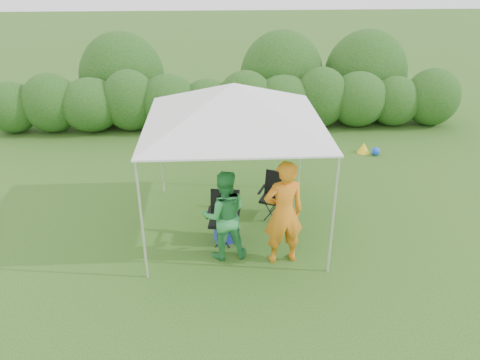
{
  "coord_description": "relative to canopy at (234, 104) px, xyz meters",
  "views": [
    {
      "loc": [
        -0.31,
        -7.25,
        4.88
      ],
      "look_at": [
        0.1,
        0.4,
        1.05
      ],
      "focal_mm": 35.0,
      "sensor_mm": 36.0,
      "label": 1
    }
  ],
  "objects": [
    {
      "name": "man",
      "position": [
        0.76,
        -1.14,
        -1.52
      ],
      "size": [
        0.75,
        0.56,
        1.88
      ],
      "primitive_type": "imported",
      "rotation": [
        0.0,
        0.0,
        3.31
      ],
      "color": "orange",
      "rests_on": "ground"
    },
    {
      "name": "bottle",
      "position": [
        -0.11,
        -0.53,
        -1.97
      ],
      "size": [
        0.07,
        0.07,
        0.25
      ],
      "primitive_type": "cylinder",
      "color": "#592D0C",
      "rests_on": "cooler"
    },
    {
      "name": "chair_left",
      "position": [
        -0.21,
        -0.41,
        -1.93
      ],
      "size": [
        0.64,
        0.59,
        0.94
      ],
      "rotation": [
        0.0,
        0.0,
        -0.14
      ],
      "color": "black",
      "rests_on": "ground"
    },
    {
      "name": "ground",
      "position": [
        0.0,
        -0.5,
        -2.46
      ],
      "size": [
        70.0,
        70.0,
        0.0
      ],
      "primitive_type": "plane",
      "color": "#37601E"
    },
    {
      "name": "lawn_toy",
      "position": [
        3.62,
        3.39,
        -2.33
      ],
      "size": [
        0.55,
        0.46,
        0.27
      ],
      "color": "yellow",
      "rests_on": "ground"
    },
    {
      "name": "hedge",
      "position": [
        0.03,
        5.5,
        -1.64
      ],
      "size": [
        13.89,
        1.53,
        1.8
      ],
      "color": "#275219",
      "rests_on": "ground"
    },
    {
      "name": "chair_right",
      "position": [
        0.83,
        0.4,
        -1.95
      ],
      "size": [
        0.68,
        0.66,
        0.9
      ],
      "rotation": [
        0.0,
        0.0,
        -0.41
      ],
      "color": "black",
      "rests_on": "ground"
    },
    {
      "name": "woman",
      "position": [
        -0.22,
        -0.94,
        -1.65
      ],
      "size": [
        0.85,
        0.69,
        1.63
      ],
      "primitive_type": "imported",
      "rotation": [
        0.0,
        0.0,
        3.24
      ],
      "color": "green",
      "rests_on": "ground"
    },
    {
      "name": "canopy",
      "position": [
        0.0,
        0.0,
        0.0
      ],
      "size": [
        3.1,
        3.1,
        2.83
      ],
      "color": "silver",
      "rests_on": "ground"
    },
    {
      "name": "cooler",
      "position": [
        -0.17,
        -0.49,
        -2.28
      ],
      "size": [
        0.5,
        0.41,
        0.37
      ],
      "rotation": [
        0.0,
        0.0,
        0.22
      ],
      "color": "#2331A3",
      "rests_on": "ground"
    }
  ]
}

